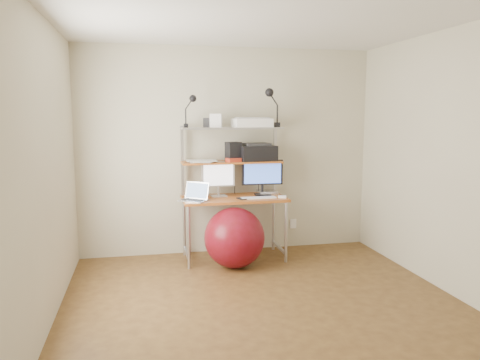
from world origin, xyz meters
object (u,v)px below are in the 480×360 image
object	(u,v)px
laptop	(195,197)
monitor_silver	(218,177)
monitor_black	(262,174)
printer	(257,152)
exercise_ball	(234,238)

from	to	relation	value
laptop	monitor_silver	bearing A→B (deg)	72.82
monitor_silver	monitor_black	xyz separation A→B (m)	(0.53, -0.02, 0.01)
printer	exercise_ball	xyz separation A→B (m)	(-0.36, -0.46, -0.91)
exercise_ball	monitor_silver	bearing A→B (deg)	105.16
monitor_silver	printer	size ratio (longest dim) A/B	0.94
monitor_black	monitor_silver	bearing A→B (deg)	-179.39
laptop	printer	xyz separation A→B (m)	(0.77, 0.26, 0.46)
monitor_silver	printer	world-z (taller)	printer
monitor_black	laptop	bearing A→B (deg)	-164.29
laptop	monitor_black	bearing A→B (deg)	50.63
laptop	printer	distance (m)	0.94
monitor_silver	printer	bearing A→B (deg)	-0.02
monitor_black	laptop	world-z (taller)	monitor_black
printer	laptop	bearing A→B (deg)	-168.94
laptop	printer	size ratio (longest dim) A/B	0.80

